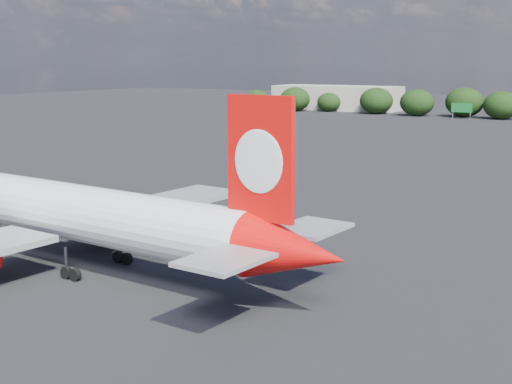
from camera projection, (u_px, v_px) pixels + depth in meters
The scene contains 4 objects.
ground at pixel (344, 184), 97.04m from camera, with size 500.00×500.00×0.00m, color black.
qantas_airliner at pixel (89, 216), 56.51m from camera, with size 44.24×42.05×14.44m.
terminal_building at pixel (337, 98), 240.18m from camera, with size 42.00×16.00×8.00m.
highway_sign at pixel (462, 108), 202.41m from camera, with size 6.00×0.30×4.50m.
Camera 1 is at (40.74, -27.32, 16.64)m, focal length 50.00 mm.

